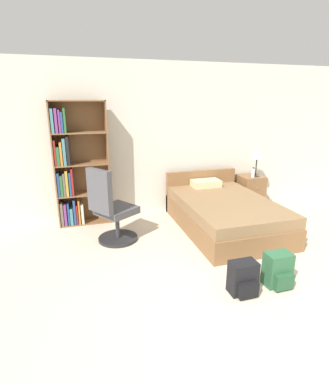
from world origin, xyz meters
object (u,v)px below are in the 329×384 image
at_px(nightstand, 250,191).
at_px(table_lamp, 257,155).
at_px(bookshelf, 74,169).
at_px(backpack_black, 243,279).
at_px(backpack_green, 278,270).
at_px(bed, 223,212).
at_px(office_chair, 111,211).
at_px(water_bottle, 253,173).

height_order(nightstand, table_lamp, table_lamp).
relative_size(bookshelf, table_lamp, 3.90).
relative_size(table_lamp, backpack_black, 1.42).
distance_m(backpack_green, backpack_black, 0.44).
xyz_separation_m(bookshelf, bed, (2.23, -0.83, -0.68)).
relative_size(nightstand, backpack_green, 1.55).
bearing_deg(backpack_black, office_chair, 126.23).
bearing_deg(backpack_black, bed, 69.82).
bearing_deg(backpack_black, nightstand, 56.95).
bearing_deg(bed, backpack_green, -95.73).
bearing_deg(backpack_black, backpack_green, 2.25).
bearing_deg(backpack_black, water_bottle, 56.47).
distance_m(bookshelf, office_chair, 1.08).
relative_size(backpack_green, backpack_black, 1.07).
bearing_deg(water_bottle, office_chair, -164.86).
relative_size(water_bottle, backpack_green, 0.50).
bearing_deg(office_chair, backpack_green, -44.48).
bearing_deg(backpack_green, bookshelf, 130.21).
distance_m(nightstand, backpack_black, 2.91).
bearing_deg(bookshelf, backpack_green, -49.79).
xyz_separation_m(nightstand, water_bottle, (-0.04, -0.11, 0.39)).
bearing_deg(bookshelf, office_chair, -62.10).
xyz_separation_m(table_lamp, backpack_green, (-1.20, -2.38, -0.82)).
bearing_deg(table_lamp, backpack_green, -116.81).
height_order(bookshelf, water_bottle, bookshelf).
height_order(table_lamp, backpack_green, table_lamp).
bearing_deg(backpack_green, nightstand, 64.63).
relative_size(bookshelf, office_chair, 1.79).
distance_m(water_bottle, backpack_green, 2.62).
bearing_deg(backpack_green, backpack_black, -177.75).
height_order(backpack_green, backpack_black, backpack_green).
relative_size(office_chair, nightstand, 1.86).
bearing_deg(bookshelf, water_bottle, -2.36).
bearing_deg(nightstand, backpack_black, -123.05).
bearing_deg(backpack_black, table_lamp, 55.60).
distance_m(table_lamp, backpack_black, 3.02).
distance_m(bed, office_chair, 1.79).
xyz_separation_m(bed, nightstand, (0.99, 0.80, 0.04)).
distance_m(nightstand, water_bottle, 0.40).
bearing_deg(backpack_green, office_chair, 135.52).
bearing_deg(backpack_green, water_bottle, 64.46).
xyz_separation_m(bed, office_chair, (-1.77, -0.04, 0.23)).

